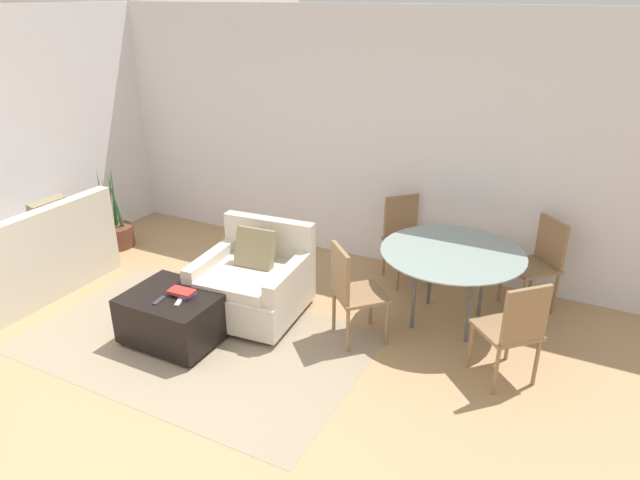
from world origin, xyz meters
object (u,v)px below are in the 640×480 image
at_px(tv_remote_primary, 179,302).
at_px(potted_plant, 115,231).
at_px(dining_chair_near_left, 351,288).
at_px(dining_chair_near_right, 515,327).
at_px(tv_remote_secondary, 159,300).
at_px(dining_chair_far_left, 404,233).
at_px(couch, 14,270).
at_px(book_stack, 183,293).
at_px(dining_chair_far_right, 540,258).
at_px(dining_table, 452,258).
at_px(armchair, 253,282).
at_px(ottoman, 175,315).

bearing_deg(tv_remote_primary, potted_plant, 147.96).
relative_size(dining_chair_near_left, dining_chair_near_right, 1.00).
height_order(tv_remote_secondary, potted_plant, potted_plant).
bearing_deg(dining_chair_far_left, couch, -145.78).
bearing_deg(dining_chair_near_right, book_stack, -165.57).
bearing_deg(dining_chair_far_right, dining_chair_near_right, -90.00).
distance_m(tv_remote_secondary, potted_plant, 2.44).
relative_size(book_stack, dining_table, 0.18).
distance_m(dining_chair_near_left, dining_chair_far_right, 1.93).
distance_m(book_stack, tv_remote_secondary, 0.21).
xyz_separation_m(potted_plant, dining_chair_far_left, (3.37, 0.81, 0.32)).
xyz_separation_m(dining_table, dining_chair_far_left, (-0.68, 0.68, -0.14)).
xyz_separation_m(armchair, dining_chair_near_right, (2.37, 0.01, 0.18)).
xyz_separation_m(ottoman, dining_chair_near_left, (1.37, 0.71, 0.27)).
xyz_separation_m(couch, tv_remote_secondary, (1.87, 0.01, 0.13)).
distance_m(ottoman, tv_remote_secondary, 0.25).
xyz_separation_m(armchair, dining_chair_near_left, (1.01, 0.01, 0.18)).
bearing_deg(ottoman, potted_plant, 147.81).
height_order(book_stack, dining_table, dining_table).
bearing_deg(dining_chair_near_right, armchair, -179.80).
xyz_separation_m(armchair, dining_chair_far_left, (1.01, 1.37, 0.18)).
distance_m(dining_table, dining_chair_near_right, 0.97).
bearing_deg(armchair, dining_chair_near_left, 0.48).
bearing_deg(dining_chair_far_left, potted_plant, -166.49).
distance_m(potted_plant, dining_table, 4.08).
distance_m(armchair, potted_plant, 2.43).
height_order(ottoman, dining_table, dining_table).
bearing_deg(dining_chair_far_left, dining_chair_far_right, 0.00).
relative_size(couch, potted_plant, 2.03).
height_order(tv_remote_primary, dining_chair_near_left, dining_chair_near_left).
height_order(ottoman, dining_chair_near_left, dining_chair_near_left).
xyz_separation_m(ottoman, dining_chair_far_left, (1.37, 2.07, 0.27)).
xyz_separation_m(armchair, potted_plant, (-2.36, 0.56, -0.14)).
xyz_separation_m(tv_remote_secondary, dining_chair_far_right, (2.76, 2.21, 0.06)).
relative_size(ottoman, tv_remote_primary, 5.78).
distance_m(couch, dining_chair_far_right, 5.15).
height_order(dining_table, dining_chair_far_left, dining_chair_far_left).
relative_size(dining_chair_near_left, dining_chair_far_left, 1.00).
bearing_deg(dining_chair_far_left, dining_chair_near_right, -45.00).
height_order(armchair, dining_chair_near_right, dining_chair_near_right).
relative_size(dining_chair_far_left, dining_chair_far_right, 1.00).
bearing_deg(tv_remote_primary, dining_chair_near_right, 16.83).
distance_m(tv_remote_secondary, dining_table, 2.59).
bearing_deg(tv_remote_primary, book_stack, 113.57).
relative_size(tv_remote_primary, potted_plant, 0.14).
bearing_deg(dining_chair_far_right, ottoman, -142.86).
height_order(tv_remote_secondary, dining_chair_far_left, dining_chair_far_left).
distance_m(book_stack, dining_chair_far_left, 2.41).
distance_m(armchair, dining_chair_near_right, 2.38).
bearing_deg(book_stack, ottoman, -162.86).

